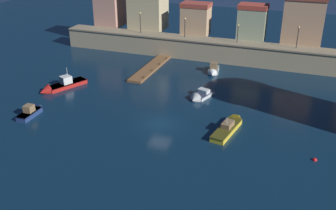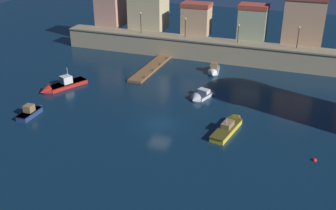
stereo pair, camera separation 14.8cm
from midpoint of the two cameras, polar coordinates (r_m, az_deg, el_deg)
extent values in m
plane|color=#0C2338|center=(46.68, -1.15, -2.76)|extent=(141.90, 141.90, 0.00)
cube|color=tan|center=(68.43, 6.64, 7.79)|extent=(54.79, 3.17, 3.26)
cube|color=gray|center=(67.94, 6.72, 9.20)|extent=(54.79, 3.47, 0.24)
cube|color=tan|center=(78.42, -8.23, 13.42)|extent=(4.63, 4.71, 5.99)
cube|color=#D0BB89|center=(75.11, -2.79, 13.60)|extent=(6.36, 5.04, 7.20)
cube|color=tan|center=(71.45, 4.15, 12.03)|extent=(4.82, 3.36, 4.91)
cube|color=#A74335|center=(70.87, 4.23, 14.24)|extent=(5.01, 3.49, 0.70)
cube|color=#A6B18A|center=(69.37, 12.15, 11.31)|extent=(4.62, 3.35, 5.30)
cube|color=#B44031|center=(68.75, 12.38, 13.73)|extent=(4.81, 3.48, 0.70)
cube|color=tan|center=(69.78, 19.11, 11.42)|extent=(6.29, 5.96, 7.26)
cube|color=brown|center=(64.07, -2.43, 5.35)|extent=(2.25, 12.93, 0.36)
cylinder|color=brown|center=(67.92, -0.06, 6.69)|extent=(0.20, 0.20, 0.70)
cylinder|color=brown|center=(65.06, -1.06, 5.85)|extent=(0.20, 0.20, 0.70)
cylinder|color=brown|center=(62.24, -2.14, 4.92)|extent=(0.20, 0.20, 0.70)
cylinder|color=brown|center=(59.46, -3.33, 3.91)|extent=(0.20, 0.20, 0.70)
cylinder|color=black|center=(71.70, -3.88, 11.66)|extent=(0.12, 0.12, 3.39)
sphere|color=#F9D172|center=(71.30, -3.93, 13.10)|extent=(0.32, 0.32, 0.32)
cylinder|color=black|center=(68.85, 2.57, 10.98)|extent=(0.12, 0.12, 3.06)
sphere|color=#F9D172|center=(68.45, 2.60, 12.34)|extent=(0.32, 0.32, 0.32)
cylinder|color=black|center=(66.77, 10.14, 10.01)|extent=(0.12, 0.12, 2.71)
sphere|color=#F9D172|center=(66.40, 10.24, 11.26)|extent=(0.32, 0.32, 0.32)
cylinder|color=black|center=(65.78, 18.30, 9.12)|extent=(0.12, 0.12, 3.16)
sphere|color=#F9D172|center=(65.36, 18.51, 10.57)|extent=(0.32, 0.32, 0.32)
cube|color=silver|center=(53.93, 5.12, 1.45)|extent=(2.68, 3.61, 0.53)
cone|color=silver|center=(52.39, 3.92, 0.76)|extent=(1.90, 1.37, 1.71)
cube|color=#515672|center=(53.84, 5.13, 1.67)|extent=(2.73, 3.68, 0.08)
cube|color=silver|center=(53.92, 5.28, 2.04)|extent=(1.70, 1.33, 0.51)
cube|color=#99B7C6|center=(53.55, 5.01, 1.92)|extent=(1.30, 0.46, 0.31)
cube|color=red|center=(58.87, -14.28, 2.86)|extent=(4.14, 6.01, 0.59)
cone|color=red|center=(57.36, -17.28, 1.89)|extent=(2.19, 2.02, 1.76)
cube|color=#560F0E|center=(58.78, -14.31, 3.09)|extent=(4.22, 6.13, 0.08)
cube|color=silver|center=(58.54, -14.44, 3.58)|extent=(1.81, 1.83, 1.05)
cube|color=#99B7C6|center=(58.21, -15.03, 3.44)|extent=(1.13, 0.57, 0.63)
cylinder|color=#B2B2B7|center=(58.49, -14.22, 4.21)|extent=(0.08, 0.08, 2.24)
cube|color=gold|center=(45.16, 8.52, -3.60)|extent=(2.53, 5.94, 0.67)
cone|color=gold|center=(48.11, 10.11, -1.84)|extent=(1.72, 1.63, 1.51)
cube|color=brown|center=(45.02, 8.54, -3.28)|extent=(2.58, 6.06, 0.08)
cube|color=olive|center=(45.08, 8.69, -2.78)|extent=(1.28, 1.86, 0.56)
cylinder|color=#B2B2B7|center=(44.57, 8.53, -2.56)|extent=(0.08, 0.08, 1.32)
cube|color=navy|center=(51.15, -19.27, -1.24)|extent=(1.48, 3.53, 0.66)
cone|color=navy|center=(52.70, -17.90, -0.25)|extent=(1.33, 1.02, 1.29)
cube|color=black|center=(51.03, -19.32, -0.95)|extent=(1.51, 3.60, 0.08)
cube|color=olive|center=(50.89, -19.35, -0.44)|extent=(1.07, 1.11, 0.86)
cube|color=white|center=(63.25, 6.73, 5.05)|extent=(1.98, 3.44, 0.61)
cone|color=white|center=(61.35, 6.55, 4.42)|extent=(1.55, 1.12, 1.43)
cube|color=gray|center=(63.16, 6.74, 5.27)|extent=(2.02, 3.51, 0.08)
cube|color=olive|center=(62.71, 6.74, 5.67)|extent=(1.20, 1.22, 1.03)
sphere|color=red|center=(42.58, 20.47, -7.51)|extent=(0.49, 0.49, 0.49)
camera|label=1|loc=(0.07, -89.91, 0.04)|focal=42.22mm
camera|label=2|loc=(0.07, 90.09, -0.04)|focal=42.22mm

